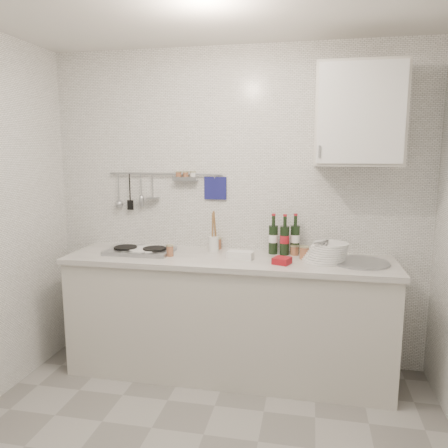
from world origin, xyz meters
name	(u,v)px	position (x,y,z in m)	size (l,w,h in m)	color
back_wall	(235,208)	(0.00, 1.40, 1.25)	(3.00, 0.02, 2.50)	silver
counter	(229,319)	(0.01, 1.10, 0.43)	(2.44, 0.64, 0.96)	beige
wall_rail	(163,185)	(-0.60, 1.37, 1.43)	(0.98, 0.09, 0.34)	#93969B
wall_cabinet	(359,115)	(0.90, 1.22, 1.95)	(0.60, 0.38, 0.70)	beige
plate_stack_hob	(144,251)	(-0.66, 1.09, 0.94)	(0.26, 0.26, 0.03)	#4C64AC
plate_stack_sink	(327,252)	(0.72, 1.13, 0.98)	(0.33, 0.31, 0.14)	white
wine_bottles	(284,234)	(0.40, 1.28, 1.07)	(0.24, 0.12, 0.31)	black
butter_dish	(241,255)	(0.10, 1.07, 0.95)	(0.19, 0.09, 0.06)	white
strawberry_punnet	(282,261)	(0.41, 0.98, 0.94)	(0.11, 0.11, 0.05)	#A21214
utensil_crock	(214,242)	(-0.15, 1.27, 1.00)	(0.08, 0.08, 0.32)	white
jar_a	(217,243)	(-0.14, 1.35, 0.97)	(0.07, 0.07, 0.09)	#92583A
jar_b	(295,250)	(0.48, 1.26, 0.96)	(0.06, 0.06, 0.08)	#92583A
jar_c	(304,252)	(0.56, 1.15, 0.97)	(0.07, 0.07, 0.10)	#92583A
jar_d	(170,250)	(-0.44, 1.04, 0.96)	(0.06, 0.06, 0.09)	#92583A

